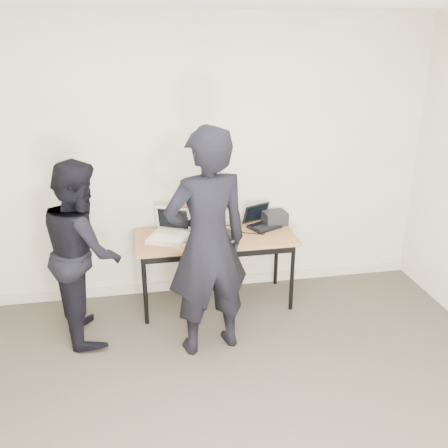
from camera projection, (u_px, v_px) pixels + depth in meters
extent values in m
cube|color=beige|center=(201.00, 161.00, 4.80)|extent=(4.50, 0.05, 2.70)
cube|color=#925F38|center=(215.00, 237.00, 4.72)|extent=(1.50, 0.65, 0.03)
cylinder|color=black|center=(145.00, 290.00, 4.49)|extent=(0.04, 0.04, 0.68)
cylinder|color=black|center=(292.00, 277.00, 4.72)|extent=(0.04, 0.04, 0.68)
cylinder|color=black|center=(143.00, 265.00, 4.97)|extent=(0.04, 0.04, 0.68)
cylinder|color=black|center=(276.00, 254.00, 5.21)|extent=(0.04, 0.04, 0.68)
cube|color=black|center=(221.00, 255.00, 4.48)|extent=(1.40, 0.02, 0.06)
cube|color=beige|center=(168.00, 238.00, 4.59)|extent=(0.42, 0.40, 0.04)
cube|color=white|center=(166.00, 238.00, 4.55)|extent=(0.32, 0.26, 0.01)
cube|color=beige|center=(173.00, 219.00, 4.68)|extent=(0.33, 0.19, 0.23)
cube|color=black|center=(173.00, 219.00, 4.68)|extent=(0.28, 0.16, 0.19)
cube|color=beige|center=(173.00, 231.00, 4.71)|extent=(0.28, 0.14, 0.02)
cube|color=black|center=(215.00, 236.00, 4.65)|extent=(0.44, 0.38, 0.02)
cube|color=black|center=(217.00, 236.00, 4.62)|extent=(0.34, 0.24, 0.01)
cube|color=black|center=(207.00, 216.00, 4.74)|extent=(0.38, 0.19, 0.26)
cube|color=#26333F|center=(207.00, 216.00, 4.74)|extent=(0.32, 0.16, 0.21)
cube|color=black|center=(208.00, 230.00, 4.76)|extent=(0.32, 0.12, 0.02)
cube|color=black|center=(264.00, 227.00, 4.88)|extent=(0.35, 0.31, 0.02)
cube|color=black|center=(266.00, 227.00, 4.86)|extent=(0.26, 0.21, 0.01)
cube|color=black|center=(256.00, 213.00, 4.95)|extent=(0.29, 0.19, 0.20)
cube|color=black|center=(256.00, 213.00, 4.94)|extent=(0.25, 0.16, 0.16)
cube|color=black|center=(258.00, 223.00, 4.96)|extent=(0.24, 0.12, 0.01)
cube|color=brown|center=(193.00, 217.00, 4.84)|extent=(0.37, 0.19, 0.24)
cube|color=brown|center=(194.00, 209.00, 4.75)|extent=(0.36, 0.10, 0.07)
cube|color=brown|center=(209.00, 217.00, 4.88)|extent=(0.02, 0.10, 0.02)
ellipsoid|color=white|center=(196.00, 200.00, 4.78)|extent=(0.13, 0.10, 0.08)
cube|color=black|center=(275.00, 218.00, 4.96)|extent=(0.25, 0.22, 0.13)
cube|color=black|center=(195.00, 243.00, 4.50)|extent=(0.08, 0.05, 0.03)
cube|color=black|center=(247.00, 233.00, 4.75)|extent=(0.31, 0.14, 0.01)
cube|color=silver|center=(218.00, 240.00, 4.60)|extent=(0.21, 0.15, 0.01)
cube|color=black|center=(268.00, 229.00, 4.83)|extent=(0.14, 0.23, 0.01)
cube|color=black|center=(228.00, 225.00, 4.94)|extent=(0.25, 0.04, 0.01)
cube|color=silver|center=(194.00, 242.00, 4.56)|extent=(0.25, 0.15, 0.01)
cube|color=black|center=(171.00, 239.00, 4.61)|extent=(0.27, 0.21, 0.01)
imported|color=black|center=(207.00, 244.00, 3.94)|extent=(0.78, 0.60, 1.90)
imported|color=black|center=(83.00, 251.00, 4.21)|extent=(0.76, 0.88, 1.58)
cube|color=#C0B39F|center=(204.00, 283.00, 5.24)|extent=(4.50, 0.03, 0.10)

